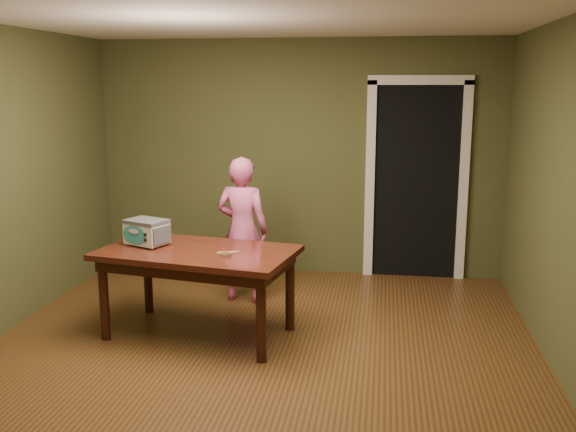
{
  "coord_description": "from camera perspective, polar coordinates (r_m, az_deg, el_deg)",
  "views": [
    {
      "loc": [
        0.95,
        -4.55,
        2.11
      ],
      "look_at": [
        0.11,
        1.0,
        0.95
      ],
      "focal_mm": 40.0,
      "sensor_mm": 36.0,
      "label": 1
    }
  ],
  "objects": [
    {
      "name": "doorway",
      "position": [
        7.42,
        11.22,
        3.27
      ],
      "size": [
        1.1,
        0.66,
        2.25
      ],
      "color": "black",
      "rests_on": "ground"
    },
    {
      "name": "room_shell",
      "position": [
        4.67,
        -3.21,
        6.7
      ],
      "size": [
        4.52,
        5.02,
        2.61
      ],
      "color": "#484A27",
      "rests_on": "ground"
    },
    {
      "name": "toy_oven",
      "position": [
        5.63,
        -12.46,
        -1.33
      ],
      "size": [
        0.42,
        0.35,
        0.22
      ],
      "rotation": [
        0.0,
        0.0,
        -0.4
      ],
      "color": "#4C4F54",
      "rests_on": "dining_table"
    },
    {
      "name": "dining_table",
      "position": [
        5.44,
        -8.02,
        -4.0
      ],
      "size": [
        1.73,
        1.16,
        0.75
      ],
      "rotation": [
        0.0,
        0.0,
        -0.17
      ],
      "color": "#3C130D",
      "rests_on": "floor"
    },
    {
      "name": "child",
      "position": [
        6.26,
        -4.07,
        -1.24
      ],
      "size": [
        0.56,
        0.41,
        1.43
      ],
      "primitive_type": "imported",
      "rotation": [
        0.0,
        0.0,
        3.01
      ],
      "color": "#D6588C",
      "rests_on": "floor"
    },
    {
      "name": "spatula",
      "position": [
        5.29,
        -5.37,
        -3.23
      ],
      "size": [
        0.18,
        0.09,
        0.01
      ],
      "primitive_type": "cube",
      "rotation": [
        0.0,
        0.0,
        0.35
      ],
      "color": "tan",
      "rests_on": "dining_table"
    },
    {
      "name": "floor",
      "position": [
        5.11,
        -2.99,
        -12.74
      ],
      "size": [
        5.0,
        5.0,
        0.0
      ],
      "primitive_type": "plane",
      "color": "brown",
      "rests_on": "ground"
    },
    {
      "name": "baking_pan",
      "position": [
        5.2,
        -5.6,
        -3.41
      ],
      "size": [
        0.1,
        0.1,
        0.02
      ],
      "color": "silver",
      "rests_on": "dining_table"
    }
  ]
}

